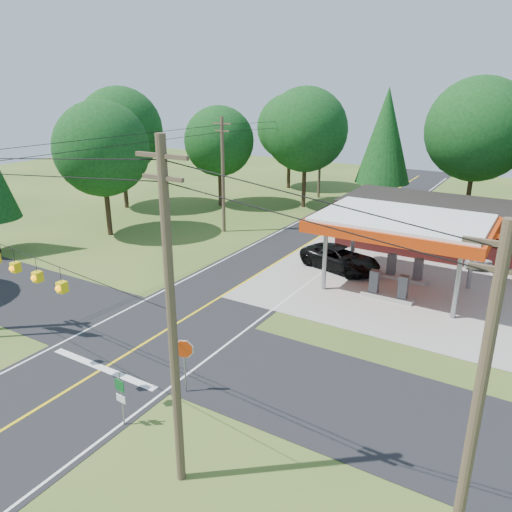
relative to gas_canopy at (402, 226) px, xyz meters
The scene contains 16 objects.
ground 16.38m from the gas_canopy, 124.70° to the right, with size 120.00×120.00×0.00m, color #39571E.
main_highway 16.37m from the gas_canopy, 124.70° to the right, with size 8.00×120.00×0.02m, color black.
cross_road 16.37m from the gas_canopy, 124.70° to the right, with size 70.00×7.00×0.02m, color black.
lane_center_yellow 16.37m from the gas_canopy, 124.70° to the right, with size 0.15×110.00×0.00m, color yellow.
gas_canopy is the anchor object (origin of this frame).
convenience_store 10.31m from the gas_canopy, 84.28° to the left, with size 16.40×7.55×3.80m.
utility_pole_near_right 20.13m from the gas_canopy, 94.29° to the right, with size 1.80×0.30×11.50m.
utility_pole_far_left 17.74m from the gas_canopy, 163.61° to the left, with size 1.80×0.30×10.00m.
utility_pole_right_b 19.80m from the gas_canopy, 69.27° to the right, with size 1.80×0.30×10.00m.
utility_pole_north 26.92m from the gas_canopy, 125.17° to the left, with size 0.30×0.30×9.50m.
overhead_beacons 21.56m from the gas_canopy, 117.76° to the right, with size 17.04×2.04×1.03m.
treeline_backdrop 14.09m from the gas_canopy, 126.61° to the left, with size 70.27×51.59×13.30m.
suv_car 5.87m from the gas_canopy, 161.57° to the left, with size 5.88×5.88×1.63m, color black.
sedan_car 9.38m from the gas_canopy, 66.79° to the left, with size 4.58×4.58×1.56m, color white.
octagonal_stop_sign 16.80m from the gas_canopy, 105.70° to the right, with size 0.82×0.39×2.56m.
route_sign_post 19.93m from the gas_canopy, 105.29° to the right, with size 0.48×0.10×2.36m.
Camera 1 is at (16.69, -17.26, 12.82)m, focal length 35.00 mm.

